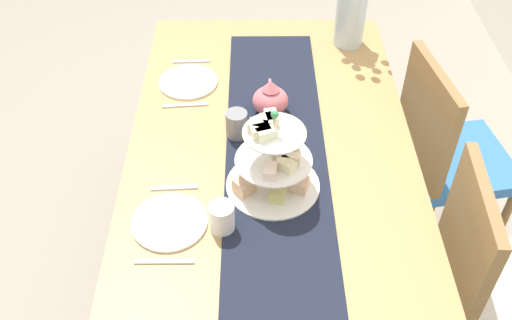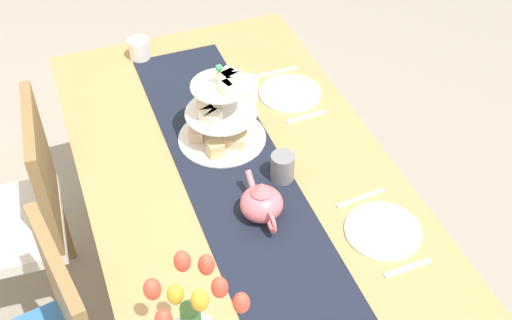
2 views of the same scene
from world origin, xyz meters
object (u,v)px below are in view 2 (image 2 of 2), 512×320
chair_right (20,212)px  knife_right (276,72)px  teapot (262,203)px  dinner_plate_left (383,231)px  dinner_plate_right (290,93)px  cream_jug (139,49)px  fork_left (408,268)px  mug_grey (283,167)px  mug_white_text (248,90)px  tiered_cake_stand (221,117)px  dining_table (239,192)px  knife_left (361,198)px  fork_right (306,117)px

chair_right → knife_right: (0.13, -1.03, 0.27)m
chair_right → teapot: bearing=-127.2°
dinner_plate_left → dinner_plate_right: 0.71m
cream_jug → dinner_plate_right: cream_jug is taller
fork_left → dinner_plate_right: bearing=0.0°
cream_jug → fork_left: 1.37m
teapot → dinner_plate_left: teapot is taller
dinner_plate_right → knife_right: size_ratio=1.35×
fork_left → dinner_plate_right: dinner_plate_right is taller
teapot → mug_grey: 0.18m
knife_right → mug_white_text: bearing=128.1°
tiered_cake_stand → mug_white_text: size_ratio=3.20×
teapot → dinner_plate_left: bearing=-120.4°
teapot → chair_right: bearing=52.8°
dining_table → knife_left: bearing=-128.5°
teapot → knife_right: 0.75m
dining_table → dinner_plate_right: (0.32, -0.32, 0.10)m
tiered_cake_stand → knife_left: 0.53m
dining_table → mug_white_text: (0.34, -0.16, 0.15)m
fork_right → mug_grey: mug_grey is taller
tiered_cake_stand → knife_right: (0.30, -0.31, -0.10)m
tiered_cake_stand → fork_left: (-0.71, -0.31, -0.10)m
cream_jug → dinner_plate_left: (-1.14, -0.46, -0.04)m
teapot → dinner_plate_left: 0.37m
tiered_cake_stand → dinner_plate_right: 0.36m
dining_table → knife_left: (-0.25, -0.32, 0.10)m
teapot → dinner_plate_right: (0.53, -0.32, -0.05)m
dinner_plate_left → fork_right: 0.57m
dinner_plate_left → mug_white_text: mug_white_text is taller
chair_right → fork_right: 1.08m
tiered_cake_stand → fork_right: size_ratio=2.03×
dining_table → chair_right: 0.81m
tiered_cake_stand → dinner_plate_left: size_ratio=1.32×
knife_left → knife_right: (0.71, 0.00, 0.00)m
fork_left → cream_jug: bearing=19.9°
teapot → knife_right: bearing=-25.0°
dinner_plate_left → dinner_plate_right: size_ratio=1.00×
chair_right → fork_left: chair_right is taller
tiered_cake_stand → cream_jug: size_ratio=3.58×
dinner_plate_left → knife_left: size_ratio=1.35×
knife_left → knife_right: size_ratio=1.00×
knife_right → mug_grey: size_ratio=1.79×
fork_right → mug_white_text: mug_white_text is taller
dining_table → dinner_plate_left: dinner_plate_left is taller
chair_right → cream_jug: (0.41, -0.57, 0.31)m
dinner_plate_right → knife_left: bearing=180.0°
chair_right → tiered_cake_stand: tiered_cake_stand is taller
mug_grey → dinner_plate_right: bearing=-26.0°
chair_right → dining_table: bearing=-114.9°
chair_right → fork_right: bearing=-98.8°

